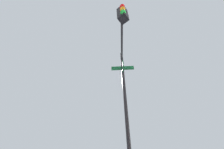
{
  "coord_description": "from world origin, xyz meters",
  "views": [
    {
      "loc": [
        -3.27,
        -5.29,
        0.97
      ],
      "look_at": [
        -5.99,
        -7.49,
        4.33
      ],
      "focal_mm": 20.93,
      "sensor_mm": 36.0,
      "label": 1
    }
  ],
  "objects": [
    {
      "name": "traffic_signal_near",
      "position": [
        -5.89,
        -6.86,
        4.45
      ],
      "size": [
        2.52,
        1.93,
        6.3
      ],
      "color": "black",
      "rests_on": "ground_plane"
    }
  ]
}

